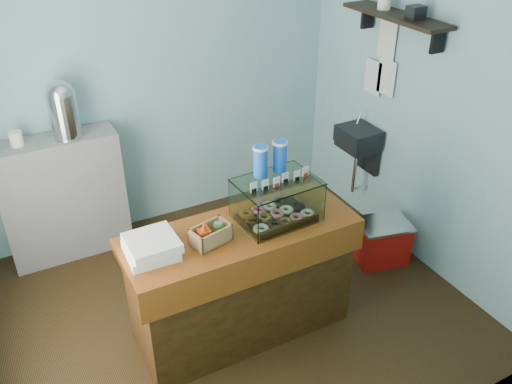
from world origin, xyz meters
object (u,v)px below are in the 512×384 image
display_case (275,196)px  coffee_urn (63,108)px  counter (242,281)px  red_cooler (382,241)px

display_case → coffee_urn: bearing=121.4°
counter → red_cooler: 1.47m
coffee_urn → red_cooler: 2.85m
display_case → coffee_urn: size_ratio=1.18×
counter → red_cooler: size_ratio=3.20×
counter → red_cooler: bearing=7.1°
display_case → red_cooler: display_case is taller
red_cooler → display_case: bearing=-159.6°
counter → display_case: display_case is taller
counter → coffee_urn: coffee_urn is taller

